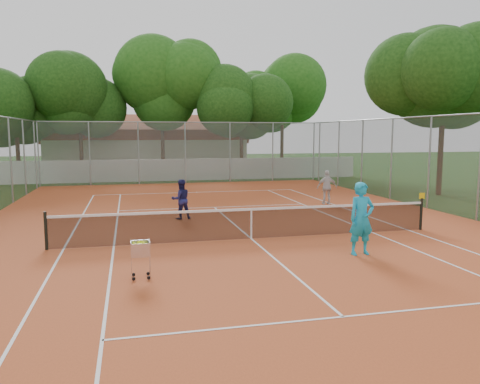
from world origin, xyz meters
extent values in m
plane|color=#15350E|center=(0.00, 0.00, 0.00)|extent=(120.00, 120.00, 0.00)
cube|color=#B44C23|center=(0.00, 0.00, 0.01)|extent=(18.00, 34.00, 0.02)
cube|color=white|center=(0.00, 0.00, 0.02)|extent=(10.98, 23.78, 0.01)
cube|color=black|center=(0.00, 0.00, 0.51)|extent=(11.88, 0.10, 0.98)
cube|color=slate|center=(0.00, 0.00, 2.00)|extent=(18.00, 34.00, 4.00)
cube|color=silver|center=(0.00, 19.00, 0.75)|extent=(26.00, 0.30, 1.50)
cube|color=beige|center=(-2.00, 29.00, 2.20)|extent=(16.40, 9.00, 4.40)
cube|color=#14390E|center=(0.00, 22.00, 5.00)|extent=(29.00, 19.00, 10.00)
imported|color=#18A4D1|center=(2.39, -2.50, 1.00)|extent=(0.73, 0.50, 1.96)
imported|color=navy|center=(-1.74, 3.90, 0.78)|extent=(0.82, 0.69, 1.52)
imported|color=silver|center=(5.22, 6.12, 0.81)|extent=(0.97, 0.53, 1.58)
cube|color=silver|center=(-3.43, -3.28, 0.48)|extent=(0.59, 0.59, 0.92)
camera|label=1|loc=(-3.62, -13.72, 3.25)|focal=35.00mm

